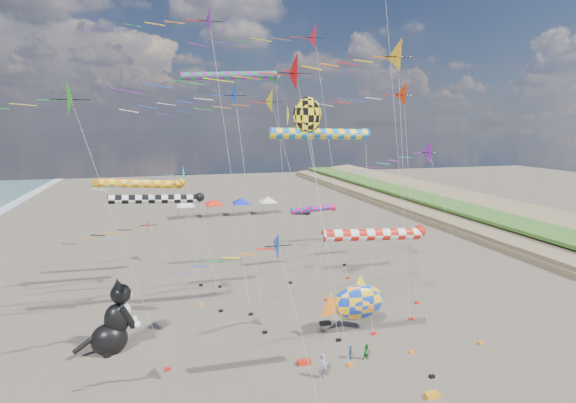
% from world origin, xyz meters
% --- Properties ---
extents(delta_kite_0, '(13.13, 2.40, 20.69)m').
position_xyz_m(delta_kite_0, '(-2.60, 6.38, 19.19)').
color(delta_kite_0, '#D60103').
rests_on(delta_kite_0, ground).
extents(delta_kite_1, '(11.32, 1.99, 12.87)m').
position_xyz_m(delta_kite_1, '(-9.43, 24.05, 11.52)').
color(delta_kite_1, '#1CB7CA').
rests_on(delta_kite_1, ground).
extents(delta_kite_2, '(15.24, 2.66, 26.44)m').
position_xyz_m(delta_kite_2, '(4.33, 22.86, 24.81)').
color(delta_kite_2, red).
rests_on(delta_kite_2, ground).
extents(delta_kite_3, '(11.19, 2.33, 19.15)m').
position_xyz_m(delta_kite_3, '(-14.21, 9.23, 17.70)').
color(delta_kite_3, '#1C8211').
rests_on(delta_kite_3, ground).
extents(delta_kite_4, '(9.89, 1.83, 15.56)m').
position_xyz_m(delta_kite_4, '(7.83, 6.54, 14.29)').
color(delta_kite_4, purple).
rests_on(delta_kite_4, ground).
extents(delta_kite_6, '(9.81, 2.32, 21.89)m').
position_xyz_m(delta_kite_6, '(3.81, 6.77, 20.45)').
color(delta_kite_6, yellow).
rests_on(delta_kite_6, ground).
extents(delta_kite_7, '(13.40, 2.34, 19.67)m').
position_xyz_m(delta_kite_7, '(-0.87, 17.70, 18.19)').
color(delta_kite_7, yellow).
rests_on(delta_kite_7, ground).
extents(delta_kite_8, '(10.62, 1.57, 8.67)m').
position_xyz_m(delta_kite_8, '(-12.37, 19.85, 7.43)').
color(delta_kite_8, '#E83B0E').
rests_on(delta_kite_8, ground).
extents(delta_kite_9, '(11.66, 2.21, 20.15)m').
position_xyz_m(delta_kite_9, '(8.59, 14.84, 18.71)').
color(delta_kite_9, red).
rests_on(delta_kite_9, ground).
extents(delta_kite_10, '(7.88, 1.84, 10.65)m').
position_xyz_m(delta_kite_10, '(-4.48, 2.65, 9.39)').
color(delta_kite_10, blue).
rests_on(delta_kite_10, ground).
extents(delta_kite_11, '(10.09, 1.86, 19.59)m').
position_xyz_m(delta_kite_11, '(-6.33, 12.80, 18.26)').
color(delta_kite_11, blue).
rests_on(delta_kite_11, ground).
extents(delta_kite_12, '(12.25, 2.32, 25.86)m').
position_xyz_m(delta_kite_12, '(-7.23, 16.53, 24.38)').
color(delta_kite_12, '#641B88').
rests_on(delta_kite_12, ground).
extents(windsock_0, '(10.60, 0.81, 21.40)m').
position_xyz_m(windsock_0, '(-2.85, 23.20, 20.91)').
color(windsock_0, '#167E37').
rests_on(windsock_0, ground).
extents(windsock_1, '(9.86, 0.84, 11.29)m').
position_xyz_m(windsock_1, '(-11.60, 25.06, 10.84)').
color(windsock_1, orange).
rests_on(windsock_1, ground).
extents(windsock_2, '(9.73, 0.91, 16.21)m').
position_xyz_m(windsock_2, '(2.98, 14.36, 15.71)').
color(windsock_2, blue).
rests_on(windsock_2, ground).
extents(windsock_3, '(6.79, 0.72, 7.41)m').
position_xyz_m(windsock_3, '(6.84, 27.28, 7.00)').
color(windsock_3, '#DC0F44').
rests_on(windsock_3, ground).
extents(windsock_4, '(8.97, 0.78, 10.83)m').
position_xyz_m(windsock_4, '(-10.04, 17.96, 10.40)').
color(windsock_4, black).
rests_on(windsock_4, ground).
extents(windsock_5, '(7.95, 0.76, 10.43)m').
position_xyz_m(windsock_5, '(2.50, 3.56, 9.99)').
color(windsock_5, red).
rests_on(windsock_5, ground).
extents(angelfish_kite, '(3.74, 3.02, 18.50)m').
position_xyz_m(angelfish_kite, '(0.54, 11.95, 17.03)').
color(angelfish_kite, yellow).
rests_on(angelfish_kite, ground).
extents(cat_inflatable, '(4.36, 2.97, 5.37)m').
position_xyz_m(cat_inflatable, '(-13.77, 13.02, 2.68)').
color(cat_inflatable, black).
rests_on(cat_inflatable, ground).
extents(fish_inflatable, '(5.93, 2.50, 4.72)m').
position_xyz_m(fish_inflatable, '(4.79, 11.21, 2.48)').
color(fish_inflatable, '#1239B8').
rests_on(fish_inflatable, ground).
extents(person_adult, '(0.63, 0.42, 1.72)m').
position_xyz_m(person_adult, '(-0.20, 5.49, 0.86)').
color(person_adult, gray).
rests_on(person_adult, ground).
extents(child_green, '(0.62, 0.51, 1.21)m').
position_xyz_m(child_green, '(3.60, 6.82, 0.60)').
color(child_green, '#1B6D23').
rests_on(child_green, ground).
extents(child_blue, '(0.56, 0.62, 1.01)m').
position_xyz_m(child_blue, '(2.53, 7.29, 0.51)').
color(child_blue, '#3065AE').
rests_on(child_blue, ground).
extents(kite_bag_0, '(0.90, 0.44, 0.30)m').
position_xyz_m(kite_bag_0, '(6.76, 13.77, 0.15)').
color(kite_bag_0, blue).
rests_on(kite_bag_0, ground).
extents(kite_bag_1, '(0.90, 0.44, 0.30)m').
position_xyz_m(kite_bag_1, '(5.50, 1.68, 0.15)').
color(kite_bag_1, orange).
rests_on(kite_bag_1, ground).
extents(kite_bag_2, '(0.90, 0.44, 0.30)m').
position_xyz_m(kite_bag_2, '(-0.88, 7.48, 0.15)').
color(kite_bag_2, red).
rests_on(kite_bag_2, ground).
extents(kite_bag_3, '(0.90, 0.44, 0.30)m').
position_xyz_m(kite_bag_3, '(2.73, 12.93, 0.15)').
color(kite_bag_3, black).
rests_on(kite_bag_3, ground).
extents(tent_row, '(19.20, 4.20, 3.80)m').
position_xyz_m(tent_row, '(1.50, 60.00, 3.15)').
color(tent_row, white).
rests_on(tent_row, ground).
extents(parked_car, '(3.65, 2.56, 1.15)m').
position_xyz_m(parked_car, '(14.87, 58.00, 0.58)').
color(parked_car, '#26262D').
rests_on(parked_car, ground).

